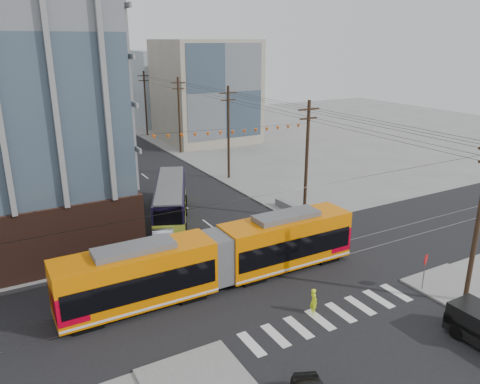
% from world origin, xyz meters
% --- Properties ---
extents(ground, '(160.00, 160.00, 0.00)m').
position_xyz_m(ground, '(0.00, 0.00, 0.00)').
color(ground, slate).
extents(bg_bldg_ne_near, '(14.00, 14.00, 16.00)m').
position_xyz_m(bg_bldg_ne_near, '(16.00, 48.00, 8.00)').
color(bg_bldg_ne_near, gray).
rests_on(bg_bldg_ne_near, ground).
extents(bg_bldg_ne_far, '(16.00, 16.00, 14.00)m').
position_xyz_m(bg_bldg_ne_far, '(18.00, 68.00, 7.00)').
color(bg_bldg_ne_far, '#8C99A5').
rests_on(bg_bldg_ne_far, ground).
extents(utility_pole_near, '(0.30, 0.30, 11.00)m').
position_xyz_m(utility_pole_near, '(8.50, -6.00, 5.50)').
color(utility_pole_near, black).
rests_on(utility_pole_near, ground).
extents(utility_pole_far, '(0.30, 0.30, 11.00)m').
position_xyz_m(utility_pole_far, '(8.50, 56.00, 5.50)').
color(utility_pole_far, black).
rests_on(utility_pole_far, ground).
extents(streetcar, '(21.03, 2.98, 4.05)m').
position_xyz_m(streetcar, '(-4.28, 3.76, 2.03)').
color(streetcar, '#DE6C00').
rests_on(streetcar, ground).
extents(city_bus, '(7.32, 12.39, 3.50)m').
position_xyz_m(city_bus, '(-2.34, 17.19, 1.75)').
color(city_bus, black).
rests_on(city_bus, ground).
extents(parked_car_silver, '(3.34, 5.07, 1.58)m').
position_xyz_m(parked_car_silver, '(-5.16, 11.73, 0.79)').
color(parked_car_silver, '#A5AFBC').
rests_on(parked_car_silver, ground).
extents(parked_car_white, '(1.87, 4.52, 1.31)m').
position_xyz_m(parked_car_white, '(-5.68, 20.08, 0.65)').
color(parked_car_white, silver).
rests_on(parked_car_white, ground).
extents(parked_car_grey, '(3.77, 4.95, 1.25)m').
position_xyz_m(parked_car_grey, '(-5.27, 23.33, 0.62)').
color(parked_car_grey, '#57585A').
rests_on(parked_car_grey, ground).
extents(pedestrian, '(0.51, 0.68, 1.68)m').
position_xyz_m(pedestrian, '(-0.73, -2.22, 0.84)').
color(pedestrian, '#DEFF1D').
rests_on(pedestrian, ground).
extents(stop_sign, '(1.00, 1.00, 2.50)m').
position_xyz_m(stop_sign, '(7.29, -3.64, 1.25)').
color(stop_sign, '#9D0707').
rests_on(stop_sign, ground).
extents(jersey_barrier, '(1.11, 4.27, 0.85)m').
position_xyz_m(jersey_barrier, '(8.30, 12.93, 0.42)').
color(jersey_barrier, gray).
rests_on(jersey_barrier, ground).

